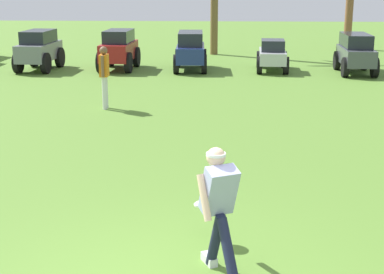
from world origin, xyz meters
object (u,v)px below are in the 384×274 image
at_px(parked_car_slot_a, 39,49).
at_px(teammate_near_sideline, 104,71).
at_px(parked_car_slot_b, 119,49).
at_px(parked_car_slot_d, 272,55).
at_px(parked_car_slot_c, 191,50).
at_px(frisbee_in_flight, 204,203).
at_px(parked_car_slot_e, 356,52).
at_px(frisbee_thrower, 219,205).

bearing_deg(parked_car_slot_a, teammate_near_sideline, -60.34).
bearing_deg(teammate_near_sideline, parked_car_slot_b, 96.62).
xyz_separation_m(teammate_near_sideline, parked_car_slot_d, (4.69, 6.47, -0.38)).
height_order(parked_car_slot_a, parked_car_slot_d, parked_car_slot_a).
xyz_separation_m(parked_car_slot_c, parked_car_slot_d, (2.89, -0.08, -0.16)).
bearing_deg(parked_car_slot_c, frisbee_in_flight, -86.35).
bearing_deg(parked_car_slot_e, frisbee_thrower, -107.66).
height_order(teammate_near_sideline, parked_car_slot_c, teammate_near_sideline).
distance_m(frisbee_thrower, frisbee_in_flight, 0.89).
bearing_deg(parked_car_slot_b, frisbee_in_flight, -76.21).
bearing_deg(frisbee_thrower, parked_car_slot_d, 83.08).
bearing_deg(parked_car_slot_a, parked_car_slot_e, -0.97).
distance_m(teammate_near_sideline, parked_car_slot_d, 8.00).
bearing_deg(parked_car_slot_b, parked_car_slot_c, 0.54).
distance_m(frisbee_in_flight, parked_car_slot_b, 14.53).
xyz_separation_m(teammate_near_sideline, parked_car_slot_a, (-3.56, 6.26, -0.20)).
relative_size(teammate_near_sideline, parked_car_slot_d, 0.70).
xyz_separation_m(parked_car_slot_b, parked_car_slot_c, (2.56, 0.02, -0.02)).
bearing_deg(parked_car_slot_a, frisbee_in_flight, -65.63).
distance_m(parked_car_slot_a, parked_car_slot_b, 2.82).
relative_size(teammate_near_sideline, parked_car_slot_a, 0.65).
xyz_separation_m(frisbee_thrower, teammate_near_sideline, (-2.89, 8.40, 0.14)).
bearing_deg(frisbee_thrower, parked_car_slot_c, 94.16).
bearing_deg(parked_car_slot_c, parked_car_slot_b, -179.46).
xyz_separation_m(frisbee_thrower, parked_car_slot_d, (1.80, 14.87, -0.24)).
distance_m(frisbee_in_flight, parked_car_slot_d, 14.19).
distance_m(frisbee_thrower, parked_car_slot_a, 16.01).
bearing_deg(parked_car_slot_b, teammate_near_sideline, -83.38).
bearing_deg(frisbee_in_flight, teammate_near_sideline, 109.63).
bearing_deg(teammate_near_sideline, parked_car_slot_d, 54.04).
height_order(teammate_near_sideline, parked_car_slot_a, teammate_near_sideline).
distance_m(teammate_near_sideline, parked_car_slot_b, 6.57).
bearing_deg(teammate_near_sideline, frisbee_in_flight, -70.37).
relative_size(frisbee_in_flight, parked_car_slot_d, 0.14).
height_order(frisbee_thrower, parked_car_slot_a, frisbee_thrower).
distance_m(frisbee_in_flight, parked_car_slot_c, 14.16).
distance_m(frisbee_thrower, parked_car_slot_b, 15.36).
xyz_separation_m(frisbee_thrower, parked_car_slot_a, (-6.45, 14.65, -0.06)).
relative_size(teammate_near_sideline, parked_car_slot_c, 0.64).
relative_size(frisbee_thrower, parked_car_slot_c, 0.59).
bearing_deg(parked_car_slot_d, teammate_near_sideline, -125.96).
height_order(teammate_near_sideline, parked_car_slot_d, teammate_near_sideline).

